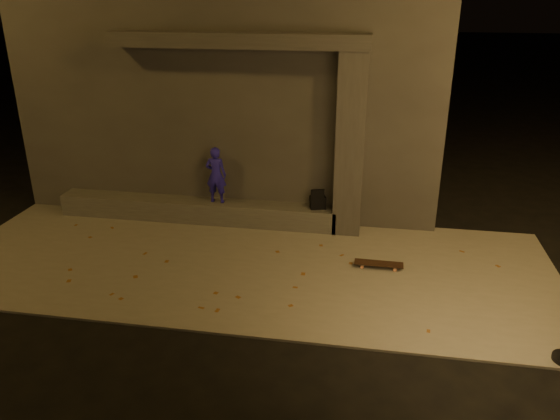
% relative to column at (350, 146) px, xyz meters
% --- Properties ---
extents(ground, '(120.00, 120.00, 0.00)m').
position_rel_column_xyz_m(ground, '(-1.70, -3.75, -1.84)').
color(ground, black).
rests_on(ground, ground).
extents(sidewalk, '(11.00, 4.40, 0.04)m').
position_rel_column_xyz_m(sidewalk, '(-1.70, -1.75, -1.82)').
color(sidewalk, slate).
rests_on(sidewalk, ground).
extents(building, '(9.00, 5.10, 5.22)m').
position_rel_column_xyz_m(building, '(-2.70, 2.74, 0.77)').
color(building, '#3C3836').
rests_on(building, ground).
extents(ledge, '(6.00, 0.55, 0.45)m').
position_rel_column_xyz_m(ledge, '(-3.20, 0.00, -1.58)').
color(ledge, '#4A4843').
rests_on(ledge, sidewalk).
extents(column, '(0.55, 0.55, 3.60)m').
position_rel_column_xyz_m(column, '(0.00, 0.00, 0.00)').
color(column, '#3C3836').
rests_on(column, sidewalk).
extents(canopy, '(5.00, 0.70, 0.28)m').
position_rel_column_xyz_m(canopy, '(-2.20, 0.05, 1.94)').
color(canopy, '#3C3836').
rests_on(canopy, column).
extents(skateboarder, '(0.44, 0.30, 1.19)m').
position_rel_column_xyz_m(skateboarder, '(-2.74, 0.00, -0.75)').
color(skateboarder, '#2119A7').
rests_on(skateboarder, ledge).
extents(backpack, '(0.36, 0.29, 0.44)m').
position_rel_column_xyz_m(backpack, '(-0.60, -0.00, -1.20)').
color(backpack, black).
rests_on(backpack, ledge).
extents(skateboard, '(0.87, 0.24, 0.10)m').
position_rel_column_xyz_m(skateboard, '(0.67, -1.54, -1.72)').
color(skateboard, black).
rests_on(skateboard, sidewalk).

